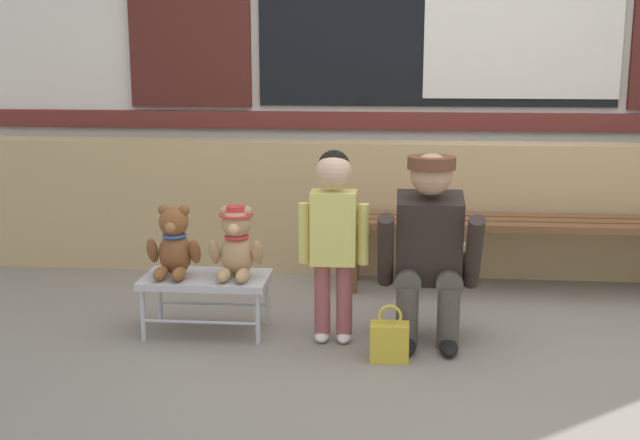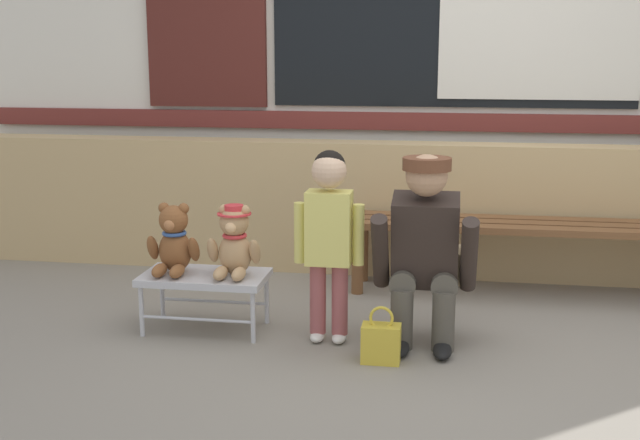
# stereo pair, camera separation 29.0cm
# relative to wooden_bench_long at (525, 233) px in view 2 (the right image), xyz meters

# --- Properties ---
(ground_plane) EXTENTS (60.00, 60.00, 0.00)m
(ground_plane) POSITION_rel_wooden_bench_long_xyz_m (-0.46, -1.06, -0.37)
(ground_plane) COLOR gray
(brick_low_wall) EXTENTS (7.00, 0.25, 0.85)m
(brick_low_wall) POSITION_rel_wooden_bench_long_xyz_m (-0.46, 0.37, 0.05)
(brick_low_wall) COLOR tan
(brick_low_wall) RESTS_ON ground
(wooden_bench_long) EXTENTS (2.10, 0.40, 0.44)m
(wooden_bench_long) POSITION_rel_wooden_bench_long_xyz_m (0.00, 0.00, 0.00)
(wooden_bench_long) COLOR brown
(wooden_bench_long) RESTS_ON ground
(small_display_bench) EXTENTS (0.64, 0.36, 0.30)m
(small_display_bench) POSITION_rel_wooden_bench_long_xyz_m (-1.67, -0.90, -0.11)
(small_display_bench) COLOR #BCBCC1
(small_display_bench) RESTS_ON ground
(teddy_bear_plain) EXTENTS (0.28, 0.26, 0.36)m
(teddy_bear_plain) POSITION_rel_wooden_bench_long_xyz_m (-1.83, -0.90, 0.09)
(teddy_bear_plain) COLOR brown
(teddy_bear_plain) RESTS_ON small_display_bench
(teddy_bear_with_hat) EXTENTS (0.28, 0.27, 0.36)m
(teddy_bear_with_hat) POSITION_rel_wooden_bench_long_xyz_m (-1.51, -0.90, 0.10)
(teddy_bear_with_hat) COLOR tan
(teddy_bear_with_hat) RESTS_ON small_display_bench
(child_standing) EXTENTS (0.35, 0.18, 0.96)m
(child_standing) POSITION_rel_wooden_bench_long_xyz_m (-1.02, -0.96, 0.22)
(child_standing) COLOR #994C4C
(child_standing) RESTS_ON ground
(adult_crouching) EXTENTS (0.50, 0.49, 0.95)m
(adult_crouching) POSITION_rel_wooden_bench_long_xyz_m (-0.54, -0.92, 0.11)
(adult_crouching) COLOR #4C473D
(adult_crouching) RESTS_ON ground
(handbag_on_ground) EXTENTS (0.18, 0.11, 0.27)m
(handbag_on_ground) POSITION_rel_wooden_bench_long_xyz_m (-0.73, -1.20, -0.28)
(handbag_on_ground) COLOR gold
(handbag_on_ground) RESTS_ON ground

